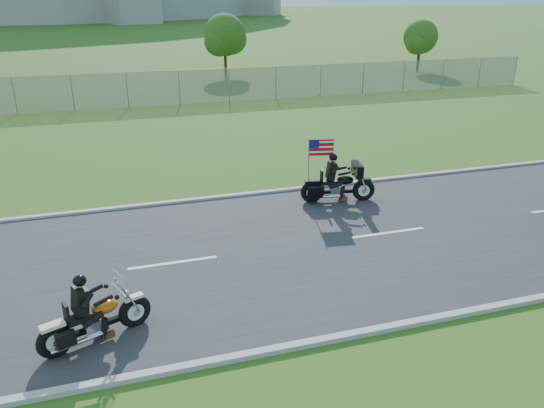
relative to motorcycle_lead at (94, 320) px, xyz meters
name	(u,v)px	position (x,y,z in m)	size (l,w,h in m)	color
ground	(251,253)	(3.82, 2.71, -0.49)	(420.00, 420.00, 0.00)	#314917
road	(251,253)	(3.82, 2.71, -0.47)	(120.00, 8.00, 0.04)	#28282B
curb_north	(219,198)	(3.82, 6.76, -0.44)	(120.00, 0.18, 0.12)	#9E9B93
curb_south	(305,344)	(3.82, -1.34, -0.44)	(120.00, 0.18, 0.12)	#9E9B93
fence	(72,93)	(-1.18, 22.71, 0.51)	(60.00, 0.03, 2.00)	gray
tree_fence_near	(225,37)	(9.87, 32.75, 2.49)	(3.52, 3.28, 4.75)	#382316
tree_fence_far	(421,39)	(25.86, 30.75, 2.16)	(3.08, 2.87, 4.20)	#382316
motorcycle_lead	(94,320)	(0.00, 0.00, 0.00)	(2.17, 1.09, 1.53)	black
motorcycle_follow	(338,186)	(7.43, 5.39, 0.07)	(2.41, 0.98, 2.02)	black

